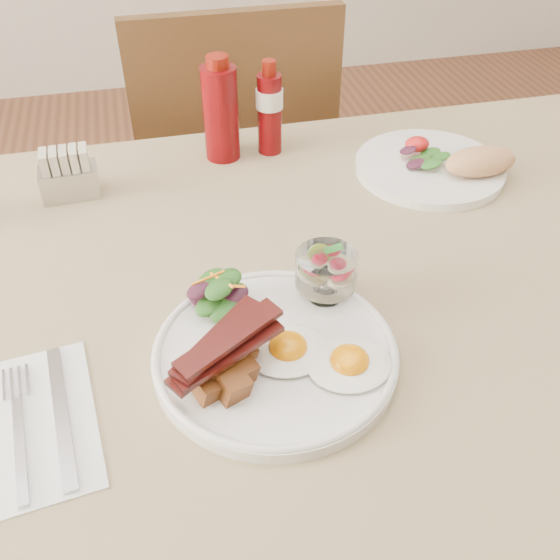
% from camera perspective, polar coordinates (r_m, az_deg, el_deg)
% --- Properties ---
extents(table, '(1.33, 0.88, 0.75)m').
position_cam_1_polar(table, '(0.89, 2.69, -3.97)').
color(table, '#503619').
rests_on(table, ground).
extents(chair_far, '(0.42, 0.42, 0.93)m').
position_cam_1_polar(chair_far, '(1.50, -4.34, 9.63)').
color(chair_far, '#503619').
rests_on(chair_far, ground).
extents(main_plate, '(0.28, 0.28, 0.02)m').
position_cam_1_polar(main_plate, '(0.72, -0.45, -6.80)').
color(main_plate, white).
rests_on(main_plate, table).
extents(fried_eggs, '(0.16, 0.13, 0.03)m').
position_cam_1_polar(fried_eggs, '(0.70, 3.52, -6.90)').
color(fried_eggs, white).
rests_on(fried_eggs, main_plate).
extents(bacon_potato_pile, '(0.13, 0.11, 0.06)m').
position_cam_1_polar(bacon_potato_pile, '(0.66, -5.10, -7.29)').
color(bacon_potato_pile, brown).
rests_on(bacon_potato_pile, main_plate).
extents(side_salad, '(0.08, 0.07, 0.04)m').
position_cam_1_polar(side_salad, '(0.75, -5.54, -1.31)').
color(side_salad, '#1C4713').
rests_on(side_salad, main_plate).
extents(fruit_cup, '(0.08, 0.08, 0.08)m').
position_cam_1_polar(fruit_cup, '(0.75, 4.25, 0.92)').
color(fruit_cup, white).
rests_on(fruit_cup, main_plate).
extents(second_plate, '(0.25, 0.25, 0.06)m').
position_cam_1_polar(second_plate, '(1.07, 14.54, 10.16)').
color(second_plate, white).
rests_on(second_plate, table).
extents(ketchup_bottle, '(0.06, 0.06, 0.17)m').
position_cam_1_polar(ketchup_bottle, '(1.07, -5.45, 15.07)').
color(ketchup_bottle, '#5E0508').
rests_on(ketchup_bottle, table).
extents(hot_sauce_bottle, '(0.05, 0.05, 0.16)m').
position_cam_1_polar(hot_sauce_bottle, '(1.08, -0.96, 15.35)').
color(hot_sauce_bottle, '#5E0508').
rests_on(hot_sauce_bottle, table).
extents(sugar_caddy, '(0.09, 0.05, 0.08)m').
position_cam_1_polar(sugar_caddy, '(1.03, -18.76, 8.98)').
color(sugar_caddy, '#AFAEB3').
rests_on(sugar_caddy, table).
extents(napkin_cutlery, '(0.14, 0.22, 0.01)m').
position_cam_1_polar(napkin_cutlery, '(0.71, -20.97, -11.98)').
color(napkin_cutlery, white).
rests_on(napkin_cutlery, table).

